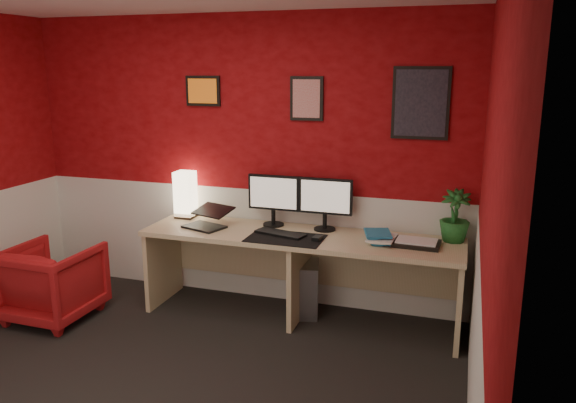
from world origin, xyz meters
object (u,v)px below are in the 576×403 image
at_px(desk, 300,277).
at_px(shoji_lamp, 185,196).
at_px(laptop, 204,215).
at_px(monitor_left, 273,192).
at_px(armchair, 52,282).
at_px(pc_tower, 306,286).
at_px(monitor_right, 325,196).
at_px(zen_tray, 416,243).
at_px(potted_plant, 455,216).

distance_m(desk, shoji_lamp, 1.28).
height_order(laptop, monitor_left, monitor_left).
xyz_separation_m(desk, shoji_lamp, (-1.13, 0.21, 0.56)).
bearing_deg(shoji_lamp, armchair, -135.39).
bearing_deg(laptop, pc_tower, 32.79).
distance_m(shoji_lamp, monitor_right, 1.29).
bearing_deg(monitor_left, armchair, -154.08).
relative_size(zen_tray, pc_tower, 0.78).
height_order(desk, pc_tower, desk).
bearing_deg(desk, monitor_left, 146.18).
bearing_deg(monitor_left, monitor_right, -0.19).
bearing_deg(pc_tower, monitor_right, -0.33).
xyz_separation_m(laptop, monitor_right, (0.99, 0.25, 0.18)).
bearing_deg(potted_plant, zen_tray, -143.35).
distance_m(laptop, monitor_left, 0.62).
xyz_separation_m(monitor_right, pc_tower, (-0.14, -0.03, -0.80)).
height_order(shoji_lamp, zen_tray, shoji_lamp).
height_order(laptop, armchair, laptop).
bearing_deg(potted_plant, monitor_right, -179.81).
bearing_deg(shoji_lamp, laptop, -40.46).
distance_m(potted_plant, armchair, 3.31).
height_order(potted_plant, pc_tower, potted_plant).
bearing_deg(pc_tower, zen_tray, -23.63).
height_order(monitor_left, zen_tray, monitor_left).
distance_m(monitor_right, pc_tower, 0.81).
bearing_deg(shoji_lamp, potted_plant, -0.16).
xyz_separation_m(monitor_left, potted_plant, (1.49, 0.00, -0.09)).
height_order(shoji_lamp, monitor_right, monitor_right).
bearing_deg(desk, pc_tower, 85.20).
bearing_deg(desk, potted_plant, 9.55).
xyz_separation_m(monitor_right, potted_plant, (1.03, 0.00, -0.09)).
bearing_deg(monitor_left, potted_plant, 0.07).
bearing_deg(armchair, shoji_lamp, -134.55).
height_order(desk, zen_tray, zen_tray).
bearing_deg(zen_tray, pc_tower, 170.21).
height_order(monitor_left, pc_tower, monitor_left).
relative_size(zen_tray, armchair, 0.51).
relative_size(monitor_left, armchair, 0.84).
height_order(monitor_right, potted_plant, monitor_right).
bearing_deg(laptop, monitor_right, 32.66).
bearing_deg(monitor_right, armchair, -159.13).
distance_m(zen_tray, pc_tower, 1.06).
bearing_deg(pc_tower, shoji_lamp, 163.94).
bearing_deg(shoji_lamp, monitor_right, -0.44).
height_order(shoji_lamp, potted_plant, potted_plant).
distance_m(monitor_left, pc_tower, 0.85).
relative_size(monitor_right, pc_tower, 1.29).
height_order(monitor_left, monitor_right, same).
relative_size(desk, armchair, 3.78).
bearing_deg(laptop, monitor_left, 43.76).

